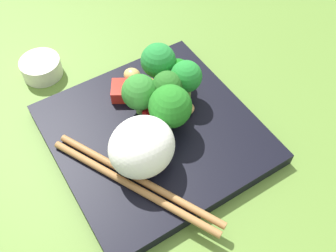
{
  "coord_description": "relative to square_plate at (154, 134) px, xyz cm",
  "views": [
    {
      "loc": [
        -27.08,
        13.58,
        42.73
      ],
      "look_at": [
        -1.71,
        -1.13,
        3.88
      ],
      "focal_mm": 41.23,
      "sensor_mm": 36.0,
      "label": 1
    }
  ],
  "objects": [
    {
      "name": "pepper_chunk_2",
      "position": [
        1.94,
        -1.44,
        1.81
      ],
      "size": [
        3.98,
        4.0,
        1.73
      ],
      "primitive_type": "cube",
      "rotation": [
        0.0,
        0.0,
        5.38
      ],
      "color": "red",
      "rests_on": "square_plate"
    },
    {
      "name": "sauce_cup",
      "position": [
        19.23,
        9.0,
        0.43
      ],
      "size": [
        6.04,
        6.04,
        2.74
      ],
      "primitive_type": "cylinder",
      "color": "silver",
      "rests_on": "ground_plane"
    },
    {
      "name": "square_plate",
      "position": [
        0.0,
        0.0,
        0.0
      ],
      "size": [
        26.57,
        26.57,
        1.88
      ],
      "primitive_type": "cube",
      "rotation": [
        0.0,
        0.0,
        0.04
      ],
      "color": "black",
      "rests_on": "ground_plane"
    },
    {
      "name": "carrot_slice_2",
      "position": [
        7.52,
        -2.75,
        1.14
      ],
      "size": [
        3.8,
        3.8,
        0.4
      ],
      "primitive_type": "cylinder",
      "rotation": [
        0.0,
        0.0,
        1.15
      ],
      "color": "orange",
      "rests_on": "square_plate"
    },
    {
      "name": "broccoli_floret_4",
      "position": [
        3.66,
        0.25,
        4.68
      ],
      "size": [
        4.74,
        4.74,
        6.26
      ],
      "color": "#63AB46",
      "rests_on": "square_plate"
    },
    {
      "name": "broccoli_floret_2",
      "position": [
        2.79,
        -6.52,
        4.92
      ],
      "size": [
        4.29,
        4.29,
        6.35
      ],
      "color": "#73AE48",
      "rests_on": "square_plate"
    },
    {
      "name": "broccoli_floret_1",
      "position": [
        7.26,
        -4.8,
        4.91
      ],
      "size": [
        4.87,
        4.87,
        6.68
      ],
      "color": "#7DBA56",
      "rests_on": "square_plate"
    },
    {
      "name": "carrot_slice_0",
      "position": [
        6.03,
        -0.72,
        1.17
      ],
      "size": [
        3.3,
        3.3,
        0.46
      ],
      "primitive_type": "cylinder",
      "rotation": [
        0.0,
        0.0,
        2.49
      ],
      "color": "orange",
      "rests_on": "square_plate"
    },
    {
      "name": "rice_mound",
      "position": [
        -3.8,
        3.63,
        4.44
      ],
      "size": [
        9.03,
        9.55,
        7.0
      ],
      "primitive_type": "ellipsoid",
      "rotation": [
        0.0,
        0.0,
        4.93
      ],
      "color": "white",
      "rests_on": "square_plate"
    },
    {
      "name": "pepper_chunk_1",
      "position": [
        8.69,
        -6.32,
        1.67
      ],
      "size": [
        2.02,
        2.59,
        1.45
      ],
      "primitive_type": "cube",
      "rotation": [
        0.0,
        0.0,
        1.49
      ],
      "color": "red",
      "rests_on": "square_plate"
    },
    {
      "name": "chopstick_pair",
      "position": [
        -5.99,
        5.83,
        1.38
      ],
      "size": [
        21.29,
        12.99,
        0.88
      ],
      "rotation": [
        0.0,
        0.0,
        3.65
      ],
      "color": "#9E6E3E",
      "rests_on": "square_plate"
    },
    {
      "name": "chicken_piece_1",
      "position": [
        9.5,
        -1.66,
        1.91
      ],
      "size": [
        3.32,
        3.21,
        1.93
      ],
      "primitive_type": "ellipsoid",
      "rotation": [
        0.0,
        0.0,
        0.53
      ],
      "color": "#DAAF5F",
      "rests_on": "square_plate"
    },
    {
      "name": "ground_plane",
      "position": [
        0.0,
        0.0,
        -1.94
      ],
      "size": [
        110.0,
        110.0,
        2.0
      ],
      "primitive_type": "cube",
      "color": "#5B7F31"
    },
    {
      "name": "broccoli_floret_3",
      "position": [
        5.51,
        -6.91,
        3.42
      ],
      "size": [
        3.57,
        3.57,
        4.46
      ],
      "color": "#6AA644",
      "rests_on": "square_plate"
    },
    {
      "name": "carrot_slice_3",
      "position": [
        4.38,
        -2.42,
        1.16
      ],
      "size": [
        3.13,
        3.13,
        0.44
      ],
      "primitive_type": "cylinder",
      "rotation": [
        0.0,
        0.0,
        6.03
      ],
      "color": "orange",
      "rests_on": "square_plate"
    },
    {
      "name": "carrot_slice_1",
      "position": [
        5.1,
        -4.39,
        1.19
      ],
      "size": [
        4.35,
        4.35,
        0.49
      ],
      "primitive_type": "cylinder",
      "rotation": [
        0.0,
        0.0,
        2.1
      ],
      "color": "orange",
      "rests_on": "square_plate"
    },
    {
      "name": "broccoli_floret_5",
      "position": [
        -0.63,
        -2.07,
        5.05
      ],
      "size": [
        5.52,
        5.52,
        6.99
      ],
      "color": "#7BB45E",
      "rests_on": "square_plate"
    },
    {
      "name": "chicken_piece_0",
      "position": [
        0.61,
        -4.94,
        1.82
      ],
      "size": [
        3.61,
        3.66,
        1.75
      ],
      "primitive_type": "ellipsoid",
      "rotation": [
        0.0,
        0.0,
        3.97
      ],
      "color": "tan",
      "rests_on": "square_plate"
    },
    {
      "name": "pepper_chunk_0",
      "position": [
        7.48,
        0.82,
        1.86
      ],
      "size": [
        4.32,
        4.26,
        1.85
      ],
      "primitive_type": "cube",
      "rotation": [
        0.0,
        0.0,
        4.2
      ],
      "color": "red",
      "rests_on": "square_plate"
    },
    {
      "name": "broccoli_floret_0",
      "position": [
        2.51,
        -3.5,
        4.71
      ],
      "size": [
        4.07,
        4.07,
        6.16
      ],
      "color": "#70A648",
      "rests_on": "square_plate"
    }
  ]
}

